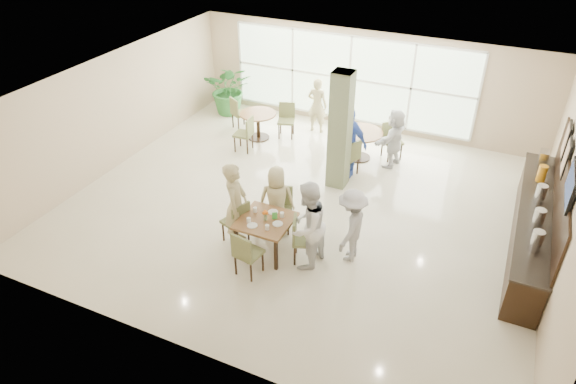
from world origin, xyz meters
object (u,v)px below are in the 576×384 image
at_px(teen_right, 307,226).
at_px(adult_standing, 317,105).
at_px(teen_far, 277,200).
at_px(teen_standing, 351,226).
at_px(main_table, 266,223).
at_px(adult_b, 394,138).
at_px(potted_plant, 230,89).
at_px(teen_left, 236,205).
at_px(round_table_left, 258,120).
at_px(adult_a, 347,142).
at_px(round_table_right, 360,138).
at_px(buffet_counter, 533,225).

xyz_separation_m(teen_right, adult_standing, (-2.01, 5.50, -0.11)).
height_order(teen_far, teen_standing, teen_standing).
bearing_deg(main_table, teen_standing, 17.38).
relative_size(adult_b, adult_standing, 0.96).
xyz_separation_m(potted_plant, teen_left, (3.37, -5.54, 0.13)).
relative_size(round_table_left, adult_b, 0.66).
height_order(teen_left, teen_far, teen_left).
bearing_deg(adult_b, potted_plant, -90.41).
bearing_deg(main_table, adult_a, 82.96).
distance_m(main_table, adult_a, 3.53).
bearing_deg(adult_b, teen_right, 5.33).
distance_m(teen_left, adult_standing, 5.49).
height_order(potted_plant, teen_right, teen_right).
bearing_deg(adult_a, round_table_right, 100.37).
bearing_deg(teen_standing, adult_a, -159.43).
distance_m(main_table, teen_far, 0.71).
bearing_deg(potted_plant, buffet_counter, -20.48).
xyz_separation_m(round_table_left, adult_standing, (1.31, 1.10, 0.24)).
bearing_deg(teen_standing, buffet_counter, 119.69).
height_order(round_table_right, buffet_counter, buffet_counter).
bearing_deg(teen_left, adult_b, -40.13).
distance_m(teen_left, teen_right, 1.52).
bearing_deg(buffet_counter, teen_far, -161.67).
distance_m(teen_far, teen_standing, 1.67).
relative_size(round_table_left, teen_far, 0.66).
xyz_separation_m(main_table, teen_far, (-0.10, 0.70, 0.09)).
relative_size(main_table, round_table_right, 0.88).
bearing_deg(teen_left, teen_far, -54.17).
relative_size(teen_standing, adult_b, 1.01).
bearing_deg(teen_left, adult_a, -33.01).
distance_m(teen_far, adult_a, 2.85).
distance_m(round_table_left, teen_left, 4.74).
bearing_deg(teen_left, buffet_counter, -82.82).
relative_size(potted_plant, adult_b, 1.03).
xyz_separation_m(buffet_counter, adult_b, (-3.36, 2.14, 0.20)).
bearing_deg(teen_standing, teen_far, -97.15).
relative_size(round_table_right, adult_b, 0.75).
distance_m(buffet_counter, teen_right, 4.49).
height_order(round_table_left, adult_standing, adult_standing).
height_order(main_table, adult_standing, adult_standing).
bearing_deg(potted_plant, teen_far, -51.08).
bearing_deg(buffet_counter, round_table_left, 163.75).
relative_size(main_table, round_table_left, 1.01).
height_order(potted_plant, teen_standing, potted_plant).
xyz_separation_m(round_table_right, teen_right, (0.40, -4.46, 0.31)).
distance_m(round_table_right, teen_far, 3.79).
distance_m(teen_left, adult_a, 3.66).
distance_m(potted_plant, adult_standing, 2.88).
height_order(main_table, teen_right, teen_right).
bearing_deg(adult_b, main_table, -5.59).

